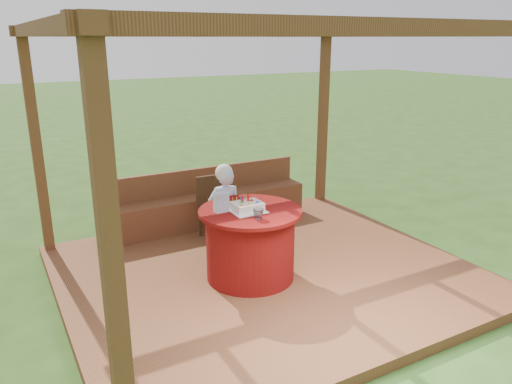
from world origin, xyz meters
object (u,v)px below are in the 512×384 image
Objects in this scene: bench at (207,206)px; chair at (213,205)px; elderly_woman at (225,210)px; birthday_cake at (247,206)px; drinking_glass at (258,214)px; table at (250,243)px; gift_bag at (221,202)px.

chair is at bearing -103.37° from bench.
elderly_woman reaches higher than birthday_cake.
elderly_woman is 0.73m from birthday_cake.
elderly_woman is 10.28× the size of drinking_glass.
birthday_cake is (-0.05, -0.02, 0.45)m from table.
table is 0.59m from gift_bag.
table is 0.97× the size of elderly_woman.
table is at bearing -97.96° from bench.
bench is at bearing 80.67° from birthday_cake.
bench is at bearing 82.04° from table.
birthday_cake is at bearing -23.13° from gift_bag.
elderly_woman is at bearing 89.27° from table.
birthday_cake is at bearing -99.33° from bench.
table is 9.94× the size of drinking_glass.
birthday_cake is at bearing -160.30° from table.
birthday_cake is 1.68× the size of gift_bag.
drinking_glass reaches higher than bench.
chair is 7.31× the size of drinking_glass.
birthday_cake is at bearing 86.50° from drinking_glass.
gift_bag is (-0.44, -1.22, 0.46)m from chair.
drinking_glass is at bearing -93.50° from birthday_cake.
birthday_cake is at bearing -97.86° from chair.
chair is (-0.11, -0.48, 0.18)m from bench.
table is at bearing 19.70° from birthday_cake.
elderly_woman is (-0.13, -0.65, 0.15)m from chair.
bench is 8.43× the size of birthday_cake.
chair reaches higher than bench.
bench is 1.81m from table.
bench is at bearing 81.44° from drinking_glass.
birthday_cake is (-0.05, -0.68, 0.26)m from elderly_woman.
bench is 0.52m from chair.
gift_bag is 0.46m from drinking_glass.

